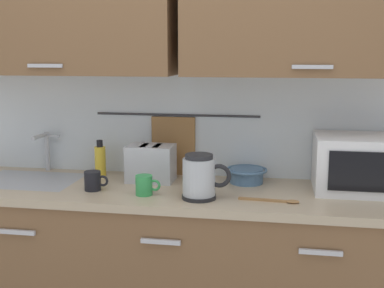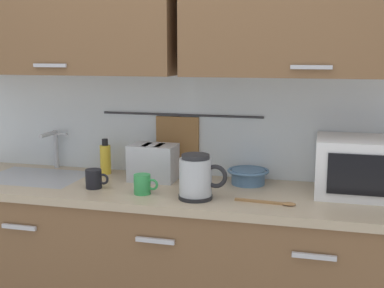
{
  "view_description": "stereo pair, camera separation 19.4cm",
  "coord_description": "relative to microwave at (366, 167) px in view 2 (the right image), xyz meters",
  "views": [
    {
      "loc": [
        0.5,
        -2.03,
        1.56
      ],
      "look_at": [
        0.08,
        0.33,
        1.12
      ],
      "focal_mm": 46.28,
      "sensor_mm": 36.0,
      "label": 1
    },
    {
      "loc": [
        0.69,
        -1.98,
        1.56
      ],
      "look_at": [
        0.08,
        0.33,
        1.12
      ],
      "focal_mm": 46.28,
      "sensor_mm": 36.0,
      "label": 2
    }
  ],
  "objects": [
    {
      "name": "wooden_spoon",
      "position": [
        -0.41,
        -0.26,
        -0.13
      ],
      "size": [
        0.28,
        0.05,
        0.01
      ],
      "color": "#9E7042",
      "rests_on": "counter_unit"
    },
    {
      "name": "mug_by_kettle",
      "position": [
        -1.02,
        -0.25,
        -0.09
      ],
      "size": [
        0.12,
        0.08,
        0.09
      ],
      "color": "green",
      "rests_on": "counter_unit"
    },
    {
      "name": "mug_near_sink",
      "position": [
        -1.29,
        -0.22,
        -0.09
      ],
      "size": [
        0.12,
        0.08,
        0.09
      ],
      "color": "black",
      "rests_on": "counter_unit"
    },
    {
      "name": "back_wall_assembly",
      "position": [
        -0.91,
        0.12,
        0.49
      ],
      "size": [
        3.7,
        0.41,
        2.5
      ],
      "color": "silver",
      "rests_on": "ground"
    },
    {
      "name": "toaster",
      "position": [
        -1.06,
        0.01,
        -0.04
      ],
      "size": [
        0.26,
        0.17,
        0.19
      ],
      "color": "#B7BABF",
      "rests_on": "counter_unit"
    },
    {
      "name": "sink_faucet",
      "position": [
        -1.7,
        0.12,
        0.01
      ],
      "size": [
        0.09,
        0.17,
        0.22
      ],
      "color": "#B2B5BA",
      "rests_on": "counter_unit"
    },
    {
      "name": "microwave",
      "position": [
        0.0,
        0.0,
        0.0
      ],
      "size": [
        0.46,
        0.35,
        0.27
      ],
      "color": "white",
      "rests_on": "counter_unit"
    },
    {
      "name": "mixing_bowl",
      "position": [
        -0.56,
        0.06,
        -0.09
      ],
      "size": [
        0.21,
        0.21,
        0.08
      ],
      "color": "#4C7093",
      "rests_on": "counter_unit"
    },
    {
      "name": "electric_kettle",
      "position": [
        -0.76,
        -0.26,
        -0.03
      ],
      "size": [
        0.23,
        0.16,
        0.21
      ],
      "color": "black",
      "rests_on": "counter_unit"
    },
    {
      "name": "counter_unit",
      "position": [
        -0.92,
        -0.11,
        -0.58
      ],
      "size": [
        2.53,
        0.64,
        0.9
      ],
      "color": "brown",
      "rests_on": "ground"
    },
    {
      "name": "dish_soap_bottle",
      "position": [
        -1.36,
        0.08,
        -0.05
      ],
      "size": [
        0.06,
        0.06,
        0.2
      ],
      "color": "yellow",
      "rests_on": "counter_unit"
    }
  ]
}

